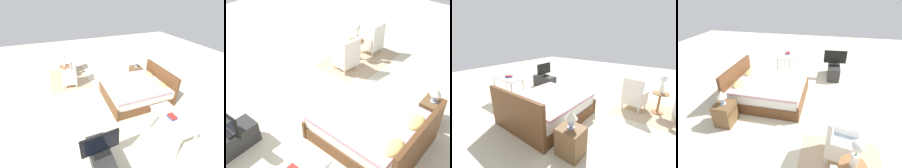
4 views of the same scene
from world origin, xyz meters
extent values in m
plane|color=beige|center=(0.00, 0.00, 0.00)|extent=(16.00, 16.00, 0.00)
cube|color=tan|center=(-2.05, -1.03, 0.00)|extent=(2.10, 1.50, 0.01)
cube|color=brown|center=(0.15, 0.88, 0.14)|extent=(1.66, 1.99, 0.28)
cube|color=white|center=(0.15, 0.88, 0.40)|extent=(1.59, 1.91, 0.24)
cube|color=#CC9EAD|center=(0.15, 0.80, 0.55)|extent=(1.64, 1.76, 0.06)
cube|color=brown|center=(0.16, 1.83, 0.48)|extent=(1.67, 0.10, 0.96)
cube|color=brown|center=(0.15, -0.08, 0.20)|extent=(1.67, 0.08, 0.40)
ellipsoid|color=#DBC670|center=(-0.21, 1.57, 0.59)|extent=(0.44, 0.28, 0.14)
ellipsoid|color=#DBC670|center=(0.53, 1.57, 0.59)|extent=(0.44, 0.28, 0.14)
cylinder|color=white|center=(-2.88, -1.25, 0.09)|extent=(0.04, 0.04, 0.16)
cylinder|color=white|center=(-2.42, -1.26, 0.09)|extent=(0.04, 0.04, 0.16)
cylinder|color=white|center=(-2.87, -0.79, 0.09)|extent=(0.04, 0.04, 0.16)
cylinder|color=white|center=(-2.41, -0.80, 0.09)|extent=(0.04, 0.04, 0.16)
cube|color=white|center=(-2.65, -1.03, 0.23)|extent=(0.55, 0.55, 0.12)
cube|color=#A3B7CC|center=(-2.65, -1.03, 0.34)|extent=(0.51, 0.51, 0.10)
cube|color=white|center=(-2.64, -0.80, 0.61)|extent=(0.54, 0.09, 0.64)
cube|color=white|center=(-2.88, -1.02, 0.42)|extent=(0.08, 0.51, 0.26)
cube|color=white|center=(-2.41, -1.03, 0.42)|extent=(0.08, 0.51, 0.26)
cylinder|color=white|center=(-1.72, -1.21, 0.09)|extent=(0.04, 0.04, 0.16)
cylinder|color=white|center=(-1.27, -1.29, 0.09)|extent=(0.04, 0.04, 0.16)
cylinder|color=white|center=(-1.64, -0.76, 0.09)|extent=(0.04, 0.04, 0.16)
cylinder|color=white|center=(-1.19, -0.84, 0.09)|extent=(0.04, 0.04, 0.16)
cube|color=white|center=(-1.46, -1.03, 0.23)|extent=(0.63, 0.63, 0.12)
cube|color=#A3B7CC|center=(-1.46, -1.03, 0.34)|extent=(0.58, 0.58, 0.10)
cube|color=white|center=(-1.42, -0.80, 0.61)|extent=(0.55, 0.17, 0.64)
cube|color=white|center=(-1.69, -0.99, 0.42)|extent=(0.16, 0.52, 0.26)
cube|color=white|center=(-1.22, -1.07, 0.42)|extent=(0.16, 0.52, 0.26)
cylinder|color=#936038|center=(-2.05, -1.11, 0.01)|extent=(0.28, 0.28, 0.03)
cylinder|color=#936038|center=(-2.05, -1.11, 0.29)|extent=(0.06, 0.06, 0.53)
cylinder|color=#936038|center=(-2.05, -1.11, 0.57)|extent=(0.40, 0.40, 0.02)
cylinder|color=silver|center=(-2.05, -1.11, 0.69)|extent=(0.11, 0.11, 0.22)
cylinder|color=#477538|center=(-2.05, -1.11, 0.85)|extent=(0.02, 0.02, 0.10)
sphere|color=silver|center=(-2.05, -1.11, 0.97)|extent=(0.17, 0.17, 0.17)
cube|color=brown|center=(-1.02, 1.56, 0.27)|extent=(0.44, 0.40, 0.54)
cube|color=brown|center=(-1.02, 1.35, 0.37)|extent=(0.37, 0.01, 0.09)
cylinder|color=#9EADC6|center=(-1.02, 1.56, 0.55)|extent=(0.13, 0.13, 0.02)
ellipsoid|color=#9EADC6|center=(-1.02, 1.56, 0.64)|extent=(0.11, 0.11, 0.16)
cone|color=silver|center=(-1.02, 1.56, 0.79)|extent=(0.22, 0.22, 0.15)
cube|color=#2D2D2D|center=(2.01, -0.89, 0.22)|extent=(0.96, 0.40, 0.45)
cube|color=black|center=(2.01, -0.89, 0.46)|extent=(0.22, 0.33, 0.03)
cylinder|color=black|center=(2.01, -0.89, 0.50)|extent=(0.04, 0.04, 0.05)
cube|color=black|center=(2.01, -0.89, 0.74)|extent=(0.09, 0.75, 0.43)
cube|color=black|center=(2.03, -0.89, 0.74)|extent=(0.05, 0.70, 0.39)
cylinder|color=silver|center=(1.50, 0.59, 0.36)|extent=(0.05, 0.05, 0.71)
cylinder|color=silver|center=(2.44, 0.59, 0.36)|extent=(0.05, 0.05, 0.71)
cylinder|color=silver|center=(1.50, 1.01, 0.36)|extent=(0.05, 0.05, 0.71)
cylinder|color=silver|center=(2.44, 1.01, 0.36)|extent=(0.05, 0.05, 0.71)
cube|color=silver|center=(1.97, 0.80, 0.73)|extent=(1.04, 0.52, 0.04)
cube|color=#284C8E|center=(1.96, 0.76, 0.77)|extent=(0.21, 0.18, 0.04)
cube|color=#AD2823|center=(1.96, 0.76, 0.80)|extent=(0.19, 0.14, 0.02)
camera|label=1|loc=(3.72, -1.32, 3.08)|focal=24.00mm
camera|label=2|loc=(3.20, 2.65, 3.90)|focal=42.00mm
camera|label=3|loc=(-2.25, 3.36, 2.03)|focal=24.00mm
camera|label=4|loc=(-3.82, -0.58, 2.81)|focal=28.00mm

